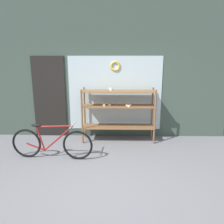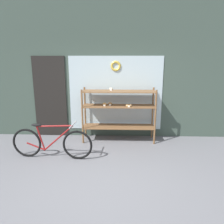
{
  "view_description": "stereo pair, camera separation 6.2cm",
  "coord_description": "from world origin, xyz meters",
  "views": [
    {
      "loc": [
        0.24,
        -3.29,
        2.05
      ],
      "look_at": [
        0.14,
        1.26,
        0.92
      ],
      "focal_mm": 35.0,
      "sensor_mm": 36.0,
      "label": 1
    },
    {
      "loc": [
        0.3,
        -3.29,
        2.05
      ],
      "look_at": [
        0.14,
        1.26,
        0.92
      ],
      "focal_mm": 35.0,
      "sensor_mm": 36.0,
      "label": 2
    }
  ],
  "objects": [
    {
      "name": "display_case",
      "position": [
        0.28,
        1.97,
        0.82
      ],
      "size": [
        1.79,
        0.47,
        1.34
      ],
      "color": "brown",
      "rests_on": "ground_plane"
    },
    {
      "name": "storefront_facade",
      "position": [
        -0.03,
        2.34,
        1.88
      ],
      "size": [
        6.2,
        0.13,
        3.86
      ],
      "color": "#3D4C42",
      "rests_on": "ground_plane"
    },
    {
      "name": "ground_plane",
      "position": [
        0.0,
        0.0,
        0.0
      ],
      "size": [
        30.0,
        30.0,
        0.0
      ],
      "primitive_type": "plane",
      "color": "slate"
    },
    {
      "name": "bicycle",
      "position": [
        -1.11,
        0.9,
        0.34
      ],
      "size": [
        1.71,
        0.46,
        0.76
      ],
      "rotation": [
        0.0,
        0.0,
        -0.07
      ],
      "color": "black",
      "rests_on": "ground_plane"
    }
  ]
}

